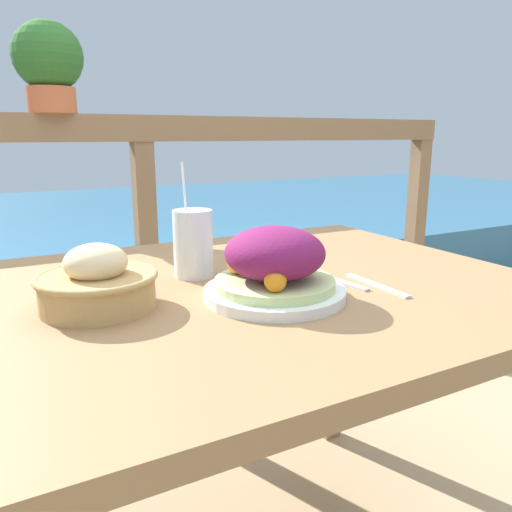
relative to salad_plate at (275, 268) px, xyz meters
name	(u,v)px	position (x,y,z in m)	size (l,w,h in m)	color
patio_table	(263,323)	(0.03, 0.11, -0.16)	(1.15, 0.96, 0.77)	#997047
railing_fence	(144,199)	(0.03, 0.99, 0.02)	(2.80, 0.08, 1.15)	brown
sea_backdrop	(63,242)	(0.03, 3.49, -0.62)	(12.00, 4.00, 0.44)	teal
salad_plate	(275,268)	(0.00, 0.00, 0.00)	(0.27, 0.27, 0.14)	white
drink_glass	(193,243)	(-0.08, 0.22, 0.01)	(0.09, 0.09, 0.25)	silver
bread_basket	(97,283)	(-0.31, 0.10, -0.01)	(0.22, 0.22, 0.12)	tan
potted_plant	(48,63)	(-0.25, 0.99, 0.47)	(0.22, 0.22, 0.28)	#B75B38
fork	(335,280)	(0.17, 0.03, -0.06)	(0.04, 0.18, 0.00)	silver
knife	(377,285)	(0.22, -0.04, -0.06)	(0.02, 0.18, 0.00)	silver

